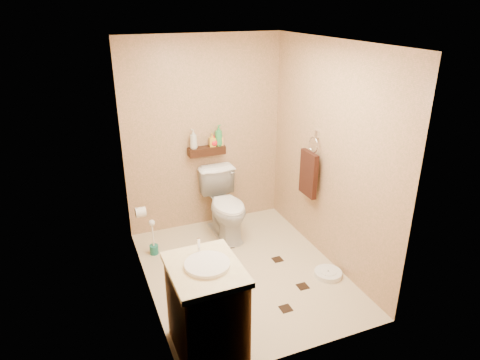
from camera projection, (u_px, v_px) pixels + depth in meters
name	position (u px, v px, depth m)	size (l,w,h in m)	color
ground	(243.00, 271.00, 4.67)	(2.50, 2.50, 0.00)	#C9B193
wall_back	(204.00, 135.00, 5.27)	(2.00, 0.04, 2.40)	tan
wall_front	(308.00, 227.00, 3.14)	(2.00, 0.04, 2.40)	tan
wall_left	(141.00, 185.00, 3.86)	(0.04, 2.50, 2.40)	tan
wall_right	(330.00, 156.00, 4.55)	(0.04, 2.50, 2.40)	tan
ceiling	(243.00, 42.00, 3.74)	(2.00, 2.50, 0.02)	white
wall_shelf	(207.00, 151.00, 5.27)	(0.46, 0.14, 0.10)	#34180E
floor_accents	(247.00, 273.00, 4.64)	(1.16, 1.39, 0.01)	black
toilet	(226.00, 205.00, 5.26)	(0.46, 0.80, 0.82)	white
vanity	(206.00, 308.00, 3.47)	(0.56, 0.68, 0.95)	brown
bathroom_scale	(328.00, 273.00, 4.59)	(0.38, 0.38, 0.06)	white
toilet_brush	(153.00, 242.00, 4.94)	(0.10, 0.10, 0.44)	#1B6E60
towel_ring	(309.00, 172.00, 4.83)	(0.12, 0.30, 0.76)	silver
toilet_paper	(141.00, 212.00, 4.66)	(0.12, 0.11, 0.12)	white
bottle_a	(193.00, 139.00, 5.15)	(0.09, 0.09, 0.24)	beige
bottle_b	(212.00, 140.00, 5.25)	(0.07, 0.08, 0.17)	gold
bottle_c	(214.00, 141.00, 5.26)	(0.10, 0.10, 0.13)	red
bottle_d	(219.00, 135.00, 5.26)	(0.10, 0.10, 0.26)	#2F8F48
bottle_e	(220.00, 139.00, 5.28)	(0.07, 0.07, 0.16)	#FFAF54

